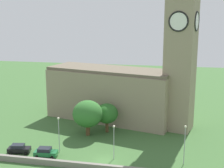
{
  "coord_description": "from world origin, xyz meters",
  "views": [
    {
      "loc": [
        12.12,
        -51.11,
        25.65
      ],
      "look_at": [
        -0.44,
        9.23,
        12.33
      ],
      "focal_mm": 50.17,
      "sensor_mm": 36.0,
      "label": 1
    }
  ],
  "objects_px": {
    "church": "(125,85)",
    "streetlamp_east_mid": "(185,139)",
    "streetlamp_west_mid": "(59,129)",
    "tree_by_tower": "(88,114)",
    "streetlamp_central": "(114,136)",
    "tree_riverside_east": "(107,114)",
    "car_green": "(46,152)",
    "car_black": "(19,149)"
  },
  "relations": [
    {
      "from": "car_green",
      "to": "church",
      "type": "bearing_deg",
      "value": 64.99
    },
    {
      "from": "car_black",
      "to": "tree_by_tower",
      "type": "xyz_separation_m",
      "value": [
        10.35,
        11.73,
        3.99
      ]
    },
    {
      "from": "streetlamp_west_mid",
      "to": "tree_by_tower",
      "type": "distance_m",
      "value": 10.18
    },
    {
      "from": "car_green",
      "to": "tree_riverside_east",
      "type": "bearing_deg",
      "value": 60.59
    },
    {
      "from": "streetlamp_west_mid",
      "to": "tree_riverside_east",
      "type": "distance_m",
      "value": 14.11
    },
    {
      "from": "streetlamp_east_mid",
      "to": "tree_riverside_east",
      "type": "height_order",
      "value": "streetlamp_east_mid"
    },
    {
      "from": "car_green",
      "to": "streetlamp_central",
      "type": "distance_m",
      "value": 13.25
    },
    {
      "from": "streetlamp_central",
      "to": "car_green",
      "type": "bearing_deg",
      "value": -172.35
    },
    {
      "from": "streetlamp_west_mid",
      "to": "car_black",
      "type": "bearing_deg",
      "value": -165.24
    },
    {
      "from": "tree_riverside_east",
      "to": "car_black",
      "type": "bearing_deg",
      "value": -134.22
    },
    {
      "from": "tree_riverside_east",
      "to": "car_green",
      "type": "bearing_deg",
      "value": -119.41
    },
    {
      "from": "streetlamp_central",
      "to": "tree_riverside_east",
      "type": "distance_m",
      "value": 13.87
    },
    {
      "from": "streetlamp_west_mid",
      "to": "church",
      "type": "bearing_deg",
      "value": 66.51
    },
    {
      "from": "car_green",
      "to": "tree_by_tower",
      "type": "bearing_deg",
      "value": 68.92
    },
    {
      "from": "car_green",
      "to": "car_black",
      "type": "bearing_deg",
      "value": 175.41
    },
    {
      "from": "streetlamp_east_mid",
      "to": "tree_riverside_east",
      "type": "bearing_deg",
      "value": 142.89
    },
    {
      "from": "church",
      "to": "tree_by_tower",
      "type": "bearing_deg",
      "value": -118.93
    },
    {
      "from": "streetlamp_central",
      "to": "streetlamp_east_mid",
      "type": "height_order",
      "value": "streetlamp_east_mid"
    },
    {
      "from": "streetlamp_west_mid",
      "to": "tree_riverside_east",
      "type": "xyz_separation_m",
      "value": [
        6.59,
        12.47,
        -0.36
      ]
    },
    {
      "from": "church",
      "to": "tree_by_tower",
      "type": "xyz_separation_m",
      "value": [
        -6.34,
        -11.46,
        -4.16
      ]
    },
    {
      "from": "streetlamp_east_mid",
      "to": "streetlamp_central",
      "type": "bearing_deg",
      "value": -177.84
    },
    {
      "from": "tree_by_tower",
      "to": "car_black",
      "type": "bearing_deg",
      "value": -131.43
    },
    {
      "from": "streetlamp_west_mid",
      "to": "tree_riverside_east",
      "type": "bearing_deg",
      "value": 62.16
    },
    {
      "from": "car_green",
      "to": "tree_by_tower",
      "type": "height_order",
      "value": "tree_by_tower"
    },
    {
      "from": "streetlamp_west_mid",
      "to": "streetlamp_east_mid",
      "type": "height_order",
      "value": "streetlamp_east_mid"
    },
    {
      "from": "church",
      "to": "car_green",
      "type": "height_order",
      "value": "church"
    },
    {
      "from": "streetlamp_central",
      "to": "tree_by_tower",
      "type": "relative_size",
      "value": 0.83
    },
    {
      "from": "church",
      "to": "car_green",
      "type": "xyz_separation_m",
      "value": [
        -11.03,
        -23.65,
        -8.15
      ]
    },
    {
      "from": "church",
      "to": "streetlamp_east_mid",
      "type": "bearing_deg",
      "value": -56.57
    },
    {
      "from": "car_black",
      "to": "streetlamp_east_mid",
      "type": "relative_size",
      "value": 0.62
    },
    {
      "from": "streetlamp_west_mid",
      "to": "streetlamp_central",
      "type": "height_order",
      "value": "streetlamp_west_mid"
    },
    {
      "from": "car_black",
      "to": "streetlamp_east_mid",
      "type": "distance_m",
      "value": 31.16
    },
    {
      "from": "church",
      "to": "streetlamp_east_mid",
      "type": "xyz_separation_m",
      "value": [
        14.18,
        -21.48,
        -4.22
      ]
    },
    {
      "from": "streetlamp_west_mid",
      "to": "tree_by_tower",
      "type": "height_order",
      "value": "tree_by_tower"
    },
    {
      "from": "church",
      "to": "streetlamp_central",
      "type": "height_order",
      "value": "church"
    },
    {
      "from": "church",
      "to": "tree_riverside_east",
      "type": "distance_m",
      "value": 10.28
    },
    {
      "from": "church",
      "to": "streetlamp_central",
      "type": "bearing_deg",
      "value": -85.75
    },
    {
      "from": "church",
      "to": "streetlamp_west_mid",
      "type": "height_order",
      "value": "church"
    },
    {
      "from": "streetlamp_west_mid",
      "to": "tree_by_tower",
      "type": "relative_size",
      "value": 0.9
    },
    {
      "from": "car_green",
      "to": "streetlamp_east_mid",
      "type": "height_order",
      "value": "streetlamp_east_mid"
    },
    {
      "from": "church",
      "to": "streetlamp_west_mid",
      "type": "bearing_deg",
      "value": -113.49
    },
    {
      "from": "streetlamp_central",
      "to": "tree_by_tower",
      "type": "bearing_deg",
      "value": 127.24
    }
  ]
}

